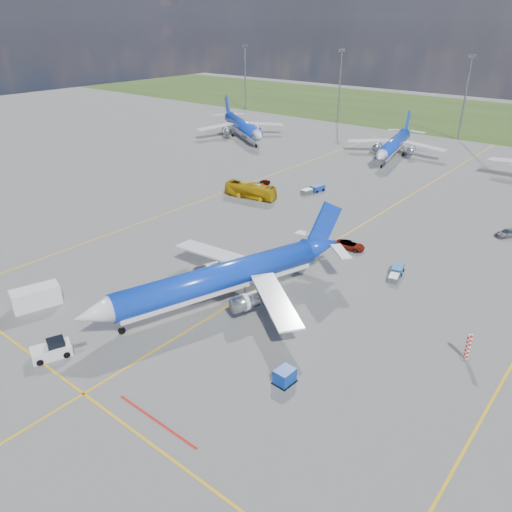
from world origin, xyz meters
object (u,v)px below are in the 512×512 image
Objects in this scene: service_car_c at (508,233)px; service_van at (36,297)px; service_car_b at (350,245)px; service_car_a at (263,183)px; warning_post at (468,347)px; pushback_tug at (52,350)px; bg_jet_nnw at (392,157)px; main_airliner at (220,302)px; bg_jet_nw at (243,138)px; baggage_tug_w at (396,273)px; apron_bus at (250,190)px; uld_container at (285,376)px; baggage_tug_c at (314,189)px.

service_van is at bearing -88.55° from service_car_c.
service_car_a is at bearing 52.08° from service_car_b.
warning_post is at bearing 44.34° from service_van.
warning_post reaches higher than service_car_b.
warning_post is 0.54× the size of pushback_tug.
main_airliner is (14.65, -79.62, 0.00)m from bg_jet_nnw.
bg_jet_nw is 46.47m from service_car_a.
baggage_tug_w is (-8.04, -24.01, -0.11)m from service_car_c.
bg_jet_nnw reaches higher than pushback_tug.
apron_bus is (-16.23, 51.71, 0.71)m from pushback_tug.
bg_jet_nw is 53.60m from apron_bus.
uld_container is 0.38× the size of baggage_tug_w.
pushback_tug is at bearing -171.96° from apron_bus.
bg_jet_nw is 0.99× the size of main_airliner.
bg_jet_nw is 1.08× the size of bg_jet_nnw.
main_airliner is 8.18× the size of service_car_b.
bg_jet_nw is at bearing 133.94° from service_car_a.
service_van reaches higher than service_car_a.
apron_bus is at bearing -71.59° from service_car_a.
baggage_tug_c is (43.73, -29.18, 0.59)m from bg_jet_nw.
warning_post is 1.60× the size of uld_container.
service_car_a is (-52.42, 32.39, -0.88)m from warning_post.
apron_bus is (35.95, -39.73, 1.46)m from bg_jet_nw.
pushback_tug is 11.45m from service_van.
pushback_tug is (-33.51, -26.61, -0.75)m from warning_post.
service_car_c is 25.32m from baggage_tug_w.
service_car_a is at bearing 133.25° from uld_container.
apron_bus reaches higher than service_car_c.
bg_jet_nnw is at bearing 101.55° from baggage_tug_w.
service_van is 55.40m from service_car_a.
service_car_a is (-18.91, 59.00, -0.13)m from pushback_tug.
apron_bus is at bearing 62.48° from service_car_b.
apron_bus is 1.81× the size of baggage_tug_c.
bg_jet_nnw is 0.92× the size of main_airliner.
bg_jet_nnw reaches higher than service_car_c.
bg_jet_nnw reaches higher than service_car_a.
pushback_tug is 1.00× the size of service_van.
bg_jet_nw is 10.20× the size of service_car_a.
pushback_tug reaches higher than baggage_tug_w.
bg_jet_nnw reaches higher than service_car_b.
apron_bus is 13.14m from baggage_tug_c.
bg_jet_nw is 52.57m from baggage_tug_c.
service_van is at bearing -81.46° from baggage_tug_c.
service_car_b is (-22.81, 16.25, -0.86)m from warning_post.
bg_jet_nnw is at bearing 170.65° from service_car_c.
baggage_tug_c is (-14.60, 43.37, 0.59)m from main_airliner.
service_car_a is at bearing 140.05° from main_airliner.
uld_container is at bearing -146.23° from apron_bus.
baggage_tug_c is at bearing 15.52° from service_car_a.
uld_container reaches higher than baggage_tug_c.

